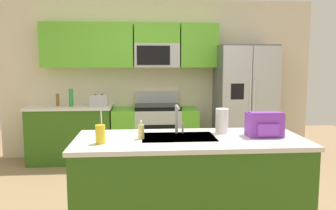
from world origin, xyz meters
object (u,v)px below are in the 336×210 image
bottle_green (71,98)px  refrigerator (244,103)px  backpack (264,124)px  pepper_mill (58,100)px  soap_dispenser (141,131)px  sink_faucet (177,117)px  range_oven (155,133)px  paper_towel_roll (222,121)px  toaster (99,100)px  drink_cup_yellow (100,134)px

bottle_green → refrigerator: bearing=-0.4°
backpack → pepper_mill: bearing=135.4°
soap_dispenser → sink_faucet: bearing=29.5°
range_oven → paper_towel_roll: paper_towel_roll is taller
toaster → backpack: size_ratio=0.88×
bottle_green → soap_dispenser: size_ratio=1.61×
range_oven → backpack: size_ratio=4.25×
toaster → paper_towel_roll: size_ratio=1.17×
drink_cup_yellow → sink_faucet: bearing=26.7°
pepper_mill → drink_cup_yellow: drink_cup_yellow is taller
drink_cup_yellow → paper_towel_roll: bearing=17.5°
toaster → pepper_mill: 0.65m
soap_dispenser → backpack: 1.15m
paper_towel_roll → toaster: bearing=123.6°
paper_towel_roll → backpack: (0.36, -0.19, -0.00)m
sink_faucet → backpack: (0.80, -0.18, -0.05)m
soap_dispenser → toaster: bearing=105.4°
refrigerator → paper_towel_roll: bearing=-112.2°
range_oven → soap_dispenser: range_oven is taller
backpack → drink_cup_yellow: bearing=-173.5°
refrigerator → bottle_green: (-2.75, 0.02, 0.11)m
sink_faucet → backpack: size_ratio=0.88×
toaster → paper_towel_roll: bearing=-56.4°
toaster → bottle_green: 0.43m
refrigerator → backpack: refrigerator is taller
refrigerator → pepper_mill: bearing=178.7°
refrigerator → pepper_mill: 2.97m
refrigerator → soap_dispenser: refrigerator is taller
soap_dispenser → backpack: (1.15, 0.02, 0.05)m
pepper_mill → soap_dispenser: pepper_mill is taller
sink_faucet → paper_towel_roll: (0.44, 0.01, -0.05)m
drink_cup_yellow → backpack: (1.50, 0.17, 0.03)m
range_oven → drink_cup_yellow: 2.71m
bottle_green → drink_cup_yellow: drink_cup_yellow is taller
toaster → soap_dispenser: (0.66, -2.39, -0.02)m
sink_faucet → backpack: 0.82m
range_oven → refrigerator: size_ratio=0.74×
range_oven → sink_faucet: 2.33m
range_oven → drink_cup_yellow: drink_cup_yellow is taller
toaster → refrigerator: bearing=-0.5°
toaster → sink_faucet: (1.01, -2.19, 0.08)m
range_oven → toaster: range_oven is taller
refrigerator → soap_dispenser: (-1.67, -2.37, 0.04)m
refrigerator → drink_cup_yellow: (-2.02, -2.52, 0.06)m
soap_dispenser → drink_cup_yellow: bearing=-156.4°
backpack → paper_towel_roll: bearing=152.7°
paper_towel_roll → refrigerator: bearing=67.8°
toaster → bottle_green: bearing=-179.7°
range_oven → bottle_green: size_ratio=4.98×
drink_cup_yellow → soap_dispenser: (0.35, 0.15, -0.01)m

